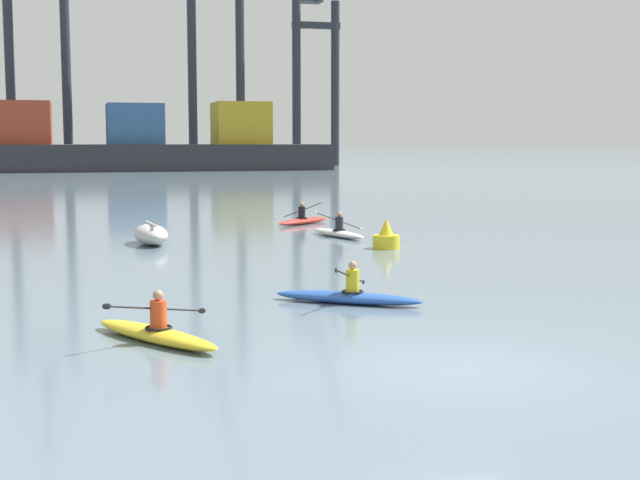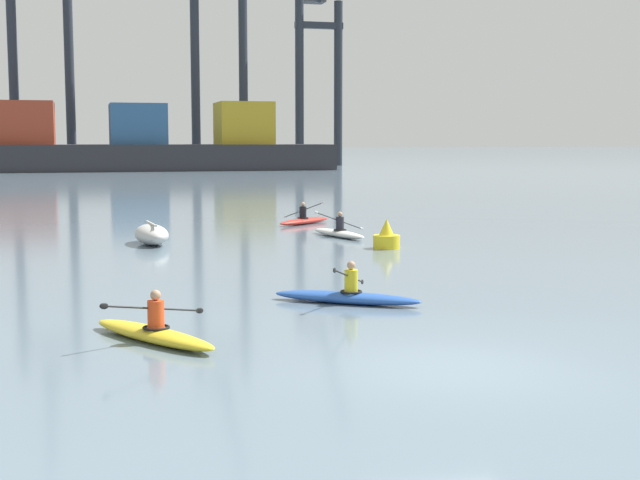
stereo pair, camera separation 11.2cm
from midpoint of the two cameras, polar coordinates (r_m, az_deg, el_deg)
The scene contains 11 objects.
ground_plane at distance 14.60m, azimuth 8.77°, elevation -7.95°, with size 800.00×800.00×0.00m, color slate.
container_barge at distance 108.59m, azimuth -11.49°, elevation 5.87°, with size 46.28×10.17×8.19m.
gantry_crane_west_mid at distance 120.51m, azimuth -17.47°, elevation 13.15°, with size 8.05×20.22×36.12m.
gantry_crane_east_mid at distance 123.23m, azimuth -6.42°, elevation 13.97°, with size 7.72×20.56×39.04m.
gantry_crane_east at distance 126.70m, azimuth 0.04°, elevation 12.15°, with size 6.83×18.88×34.15m.
capsized_dinghy at distance 31.42m, azimuth -10.63°, elevation 0.36°, with size 1.33×2.69×0.76m.
channel_buoy at distance 29.82m, azimuth 4.38°, elevation 0.14°, with size 0.90×0.90×1.00m.
kayak_yellow at distance 16.34m, azimuth -10.42°, elevation -5.82°, with size 2.29×3.21×0.95m.
kayak_white at distance 33.32m, azimuth 1.30°, elevation 0.50°, with size 2.12×3.44×1.04m.
kayak_blue at distance 19.78m, azimuth 1.92°, elevation -3.58°, with size 3.14×2.42×0.96m.
kayak_red at distance 38.44m, azimuth -0.94°, elevation 1.29°, with size 2.99×2.65×1.04m.
Camera 2 is at (-5.70, -12.94, 3.60)m, focal length 50.03 mm.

